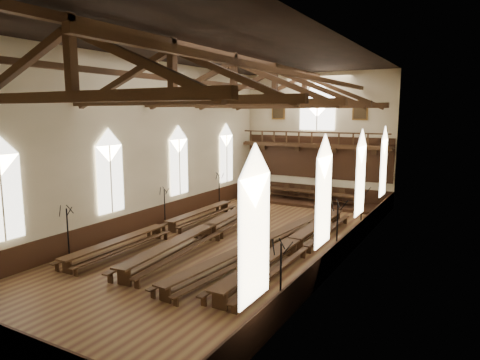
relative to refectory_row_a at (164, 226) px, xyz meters
The scene contains 21 objects.
ground 4.22m from the refectory_row_a, 11.29° to the left, with size 26.00×26.00×0.00m, color brown.
room_walls 7.27m from the refectory_row_a, 11.29° to the left, with size 26.00×26.00×26.00m.
wainscot_band 4.19m from the refectory_row_a, 11.29° to the left, with size 12.00×26.00×1.20m.
side_windows 5.28m from the refectory_row_a, 11.29° to the left, with size 11.85×19.80×4.50m.
end_window 15.81m from the refectory_row_a, 73.33° to the left, with size 2.80×0.12×3.80m.
minstrels_gallery 14.49m from the refectory_row_a, 73.05° to the left, with size 11.80×1.24×3.70m.
portraits 15.76m from the refectory_row_a, 73.32° to the left, with size 7.75×0.09×1.45m.
roof_trusses 8.76m from the refectory_row_a, 11.29° to the left, with size 11.70×25.70×2.80m.
refectory_row_a is the anchor object (origin of this frame).
refectory_row_b 2.62m from the refectory_row_a, 15.35° to the left, with size 2.33×15.16×0.82m.
refectory_row_c 6.26m from the refectory_row_a, ahead, with size 2.05×14.10×0.71m.
refectory_row_d 7.69m from the refectory_row_a, ahead, with size 1.60×14.63×0.77m.
dais 12.93m from the refectory_row_a, 71.07° to the left, with size 11.40×2.99×0.20m, color #341C0F.
high_table 12.92m from the refectory_row_a, 71.07° to the left, with size 8.36×1.62×0.78m.
high_chairs 13.69m from the refectory_row_a, 72.17° to the left, with size 4.96×0.47×0.99m.
candelabrum_left_near 5.54m from the refectory_row_a, 105.10° to the right, with size 0.76×0.79×2.61m.
candelabrum_left_mid 2.33m from the refectory_row_a, 128.37° to the left, with size 0.64×0.74×2.40m.
candelabrum_left_far 8.31m from the refectory_row_a, 99.99° to the left, with size 0.76×0.73×2.53m.
candelabrum_right_near 11.13m from the refectory_row_a, 29.74° to the right, with size 0.77×0.80×2.66m.
candelabrum_right_mid 9.73m from the refectory_row_a, ahead, with size 0.84×0.87×2.88m.
candelabrum_right_far 11.31m from the refectory_row_a, 31.27° to the left, with size 0.76×0.85×2.78m.
Camera 1 is at (11.21, -19.28, 6.90)m, focal length 32.00 mm.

